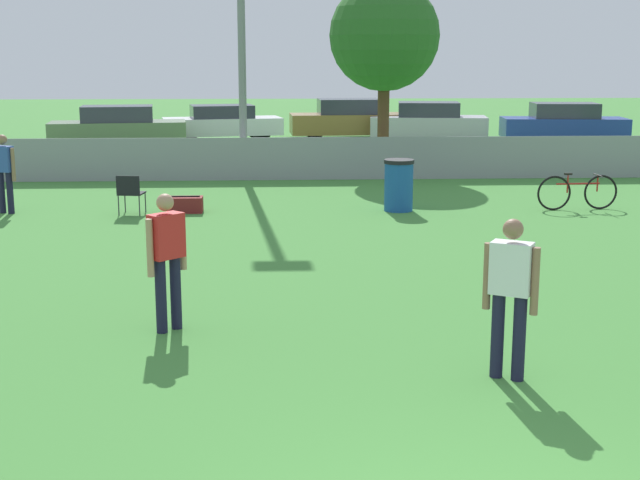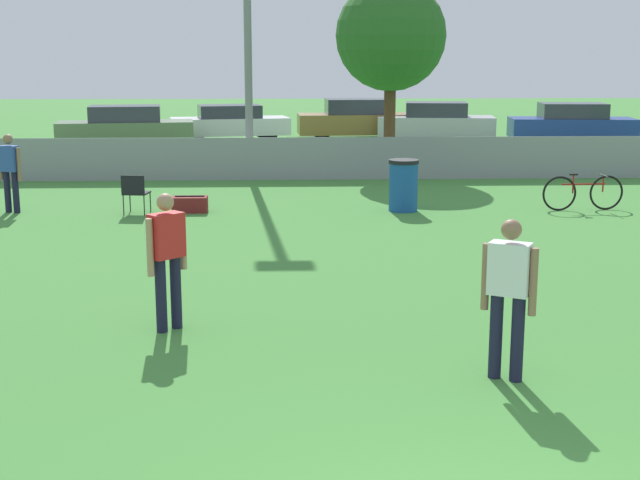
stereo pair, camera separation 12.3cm
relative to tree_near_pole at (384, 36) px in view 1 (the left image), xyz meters
The scene contains 14 objects.
fence_backline 3.87m from the tree_near_pole, 134.52° to the right, with size 21.48×0.07×1.21m.
tree_near_pole is the anchor object (origin of this frame).
player_thrower_red 15.22m from the tree_near_pole, 106.52° to the right, with size 0.44×0.44×1.64m.
player_receiver_white 16.37m from the tree_near_pole, 92.41° to the right, with size 0.50×0.39×1.64m.
spectator_in_blue 10.90m from the tree_near_pole, 143.60° to the right, with size 0.50×0.35×1.61m.
folding_chair_sideline 9.39m from the tree_near_pole, 132.10° to the right, with size 0.54×0.54×0.81m.
bicycle_sideline 7.96m from the tree_near_pole, 62.82° to the right, with size 1.74×0.44×0.78m.
trash_bin 7.09m from the tree_near_pole, 93.91° to the right, with size 0.62×0.62×1.07m.
gear_bag_sideline 8.71m from the tree_near_pole, 127.40° to the right, with size 0.72×0.39×0.35m.
parked_car_olive 11.05m from the tree_near_pole, 141.96° to the left, with size 4.77×2.25×1.45m.
parked_car_white 10.74m from the tree_near_pole, 118.66° to the left, with size 4.60×2.46×1.33m.
parked_car_tan 10.27m from the tree_near_pole, 90.78° to the left, with size 4.56×1.97×1.50m.
parked_car_silver 9.71m from the tree_near_pole, 72.54° to the left, with size 4.50×2.26×1.43m.
parked_car_blue 11.09m from the tree_near_pole, 45.14° to the left, with size 4.56×2.13×1.45m.
Camera 1 is at (-1.37, -4.88, 3.21)m, focal length 50.00 mm.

